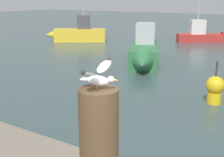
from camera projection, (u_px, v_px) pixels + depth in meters
name	position (u px, v px, depth m)	size (l,w,h in m)	color
mooring_post	(99.00, 134.00, 3.07)	(0.41, 0.41, 0.95)	#4C3823
seagull	(98.00, 76.00, 2.91)	(0.39, 0.63, 0.26)	tan
boat_yellow	(77.00, 34.00, 22.39)	(4.18, 3.13, 4.17)	yellow
boat_green	(144.00, 52.00, 14.77)	(3.41, 5.49, 2.03)	#2D6B3D
boat_red	(206.00, 35.00, 22.28)	(4.01, 3.09, 4.20)	#B72D28
channel_buoy	(215.00, 89.00, 9.29)	(0.56, 0.56, 1.33)	yellow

